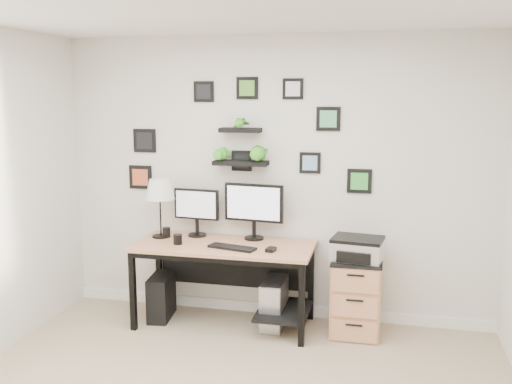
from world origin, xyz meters
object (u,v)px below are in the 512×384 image
(monitor_left, at_px, (197,209))
(printer, at_px, (357,249))
(desk, at_px, (229,257))
(pc_tower_black, at_px, (161,297))
(file_cabinet, at_px, (356,295))
(table_lamp, at_px, (160,191))
(monitor_right, at_px, (254,207))
(mug, at_px, (178,239))
(pc_tower_grey, at_px, (274,303))

(monitor_left, xyz_separation_m, printer, (1.50, -0.17, -0.25))
(desk, height_order, printer, printer)
(pc_tower_black, xyz_separation_m, file_cabinet, (1.79, 0.07, 0.13))
(monitor_left, distance_m, table_lamp, 0.38)
(monitor_right, height_order, table_lamp, table_lamp)
(table_lamp, distance_m, printer, 1.87)
(monitor_right, distance_m, printer, 1.01)
(mug, relative_size, pc_tower_grey, 0.20)
(monitor_left, distance_m, mug, 0.39)
(monitor_right, bearing_deg, monitor_left, 179.97)
(mug, distance_m, pc_tower_grey, 1.04)
(pc_tower_grey, bearing_deg, pc_tower_black, -177.97)
(table_lamp, relative_size, printer, 1.18)
(pc_tower_grey, bearing_deg, file_cabinet, 2.89)
(desk, bearing_deg, mug, -164.48)
(pc_tower_black, relative_size, printer, 0.88)
(table_lamp, relative_size, mug, 6.17)
(mug, xyz_separation_m, pc_tower_grey, (0.85, 0.14, -0.58))
(table_lamp, height_order, pc_tower_black, table_lamp)
(file_cabinet, bearing_deg, desk, -177.07)
(table_lamp, bearing_deg, monitor_left, 19.10)
(table_lamp, xyz_separation_m, pc_tower_grey, (1.09, -0.07, -0.97))
(monitor_left, xyz_separation_m, pc_tower_grey, (0.78, -0.18, -0.80))
(desk, relative_size, pc_tower_grey, 3.66)
(monitor_right, distance_m, pc_tower_grey, 0.89)
(monitor_left, relative_size, mug, 5.06)
(mug, bearing_deg, monitor_right, 27.18)
(pc_tower_black, distance_m, printer, 1.88)
(monitor_left, relative_size, printer, 0.97)
(desk, bearing_deg, printer, 1.33)
(desk, relative_size, pc_tower_black, 3.92)
(desk, xyz_separation_m, mug, (-0.44, -0.12, 0.17))
(mug, distance_m, printer, 1.58)
(desk, relative_size, printer, 3.46)
(pc_tower_black, bearing_deg, printer, -5.67)
(monitor_left, height_order, mug, monitor_left)
(pc_tower_grey, height_order, file_cabinet, file_cabinet)
(monitor_left, bearing_deg, monitor_right, -0.03)
(monitor_left, bearing_deg, pc_tower_grey, -12.81)
(desk, xyz_separation_m, file_cabinet, (1.14, 0.06, -0.29))
(monitor_right, distance_m, table_lamp, 0.88)
(monitor_right, bearing_deg, desk, -133.13)
(desk, distance_m, file_cabinet, 1.18)
(monitor_left, distance_m, printer, 1.53)
(table_lamp, bearing_deg, printer, -1.97)
(pc_tower_grey, bearing_deg, monitor_right, 142.16)
(file_cabinet, bearing_deg, monitor_left, 174.66)
(table_lamp, relative_size, pc_tower_grey, 1.25)
(file_cabinet, bearing_deg, printer, -91.57)
(pc_tower_black, bearing_deg, mug, -32.96)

